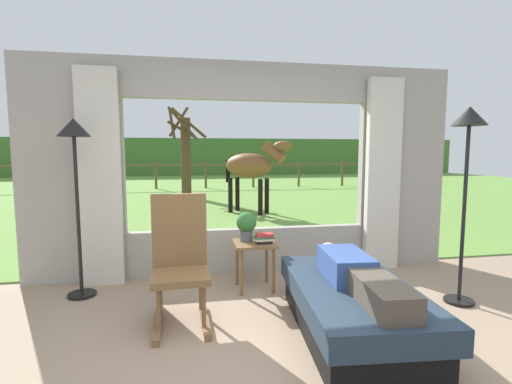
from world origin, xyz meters
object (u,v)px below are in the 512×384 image
(reclining_person, at_px, (356,273))
(side_table, at_px, (255,251))
(potted_plant, at_px, (246,225))
(book_stack, at_px, (264,238))
(floor_lamp_right, at_px, (468,146))
(horse, at_px, (251,166))
(recliner_sofa, at_px, (352,307))
(pasture_tree, at_px, (185,153))
(floor_lamp_left, at_px, (75,154))
(rocking_chair, at_px, (180,260))

(reclining_person, distance_m, side_table, 1.33)
(reclining_person, bearing_deg, potted_plant, 123.96)
(book_stack, distance_m, floor_lamp_right, 2.19)
(side_table, xyz_separation_m, horse, (0.81, 4.95, 0.73))
(potted_plant, distance_m, floor_lamp_right, 2.32)
(recliner_sofa, xyz_separation_m, potted_plant, (-0.69, 1.19, 0.48))
(side_table, height_order, book_stack, book_stack)
(pasture_tree, bearing_deg, book_stack, -84.34)
(reclining_person, bearing_deg, pasture_tree, 102.97)
(floor_lamp_left, xyz_separation_m, horse, (2.62, 4.83, -0.32))
(floor_lamp_left, height_order, pasture_tree, pasture_tree)
(recliner_sofa, xyz_separation_m, reclining_person, (0.00, -0.05, 0.30))
(potted_plant, distance_m, horse, 4.99)
(floor_lamp_right, relative_size, horse, 1.11)
(reclining_person, relative_size, pasture_tree, 0.48)
(potted_plant, distance_m, book_stack, 0.25)
(rocking_chair, relative_size, horse, 0.65)
(pasture_tree, bearing_deg, potted_plant, -85.41)
(floor_lamp_left, xyz_separation_m, floor_lamp_right, (3.74, -0.86, 0.08))
(recliner_sofa, distance_m, horse, 6.16)
(rocking_chair, relative_size, pasture_tree, 0.37)
(recliner_sofa, height_order, reclining_person, reclining_person)
(side_table, xyz_separation_m, book_stack, (0.09, -0.06, 0.15))
(floor_lamp_right, bearing_deg, recliner_sofa, -163.23)
(book_stack, xyz_separation_m, floor_lamp_right, (1.84, -0.68, 0.98))
(rocking_chair, distance_m, side_table, 1.02)
(floor_lamp_right, distance_m, horse, 5.81)
(rocking_chair, height_order, potted_plant, rocking_chair)
(floor_lamp_left, height_order, floor_lamp_right, floor_lamp_right)
(potted_plant, xyz_separation_m, floor_lamp_left, (-1.72, 0.06, 0.77))
(floor_lamp_left, bearing_deg, reclining_person, -28.46)
(book_stack, height_order, pasture_tree, pasture_tree)
(reclining_person, distance_m, rocking_chair, 1.49)
(floor_lamp_right, relative_size, pasture_tree, 0.64)
(recliner_sofa, height_order, side_table, side_table)
(floor_lamp_right, bearing_deg, rocking_chair, 178.05)
(pasture_tree, bearing_deg, horse, -66.34)
(reclining_person, height_order, floor_lamp_left, floor_lamp_left)
(rocking_chair, relative_size, book_stack, 5.26)
(rocking_chair, height_order, side_table, rocking_chair)
(reclining_person, bearing_deg, floor_lamp_left, 156.49)
(book_stack, bearing_deg, rocking_chair, -146.08)
(recliner_sofa, bearing_deg, pasture_tree, 103.01)
(floor_lamp_left, distance_m, pasture_tree, 8.49)
(book_stack, bearing_deg, floor_lamp_left, 174.49)
(side_table, distance_m, book_stack, 0.18)
(rocking_chair, relative_size, floor_lamp_left, 0.61)
(potted_plant, distance_m, pasture_tree, 8.55)
(horse, bearing_deg, recliner_sofa, 38.10)
(reclining_person, height_order, side_table, reclining_person)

